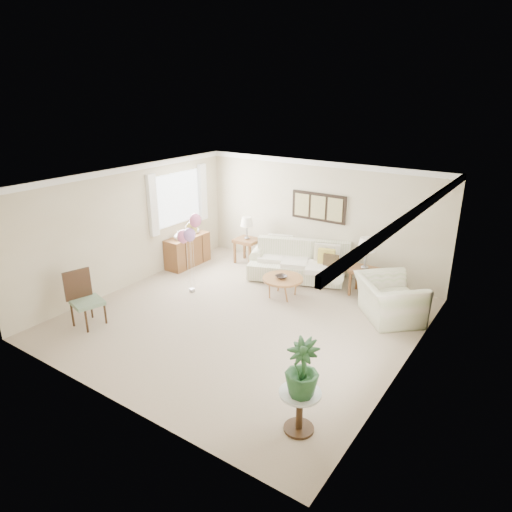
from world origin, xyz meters
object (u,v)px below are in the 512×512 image
(coffee_table, at_px, (283,279))
(accent_chair, at_px, (84,297))
(armchair, at_px, (389,299))
(balloon_cluster, at_px, (190,231))
(sofa, at_px, (298,264))

(coffee_table, height_order, accent_chair, accent_chair)
(armchair, relative_size, accent_chair, 1.16)
(accent_chair, height_order, balloon_cluster, balloon_cluster)
(coffee_table, xyz_separation_m, armchair, (2.14, 0.32, -0.00))
(coffee_table, bearing_deg, sofa, 102.41)
(accent_chair, xyz_separation_m, balloon_cluster, (0.68, 2.15, 0.84))
(armchair, distance_m, accent_chair, 5.63)
(coffee_table, xyz_separation_m, balloon_cluster, (-1.70, -0.89, 0.98))
(sofa, height_order, coffee_table, sofa)
(sofa, distance_m, armchair, 2.48)
(armchair, bearing_deg, accent_chair, 84.35)
(coffee_table, relative_size, armchair, 0.71)
(accent_chair, distance_m, balloon_cluster, 2.40)
(sofa, xyz_separation_m, balloon_cluster, (-1.47, -1.94, 1.03))
(sofa, distance_m, coffee_table, 1.07)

